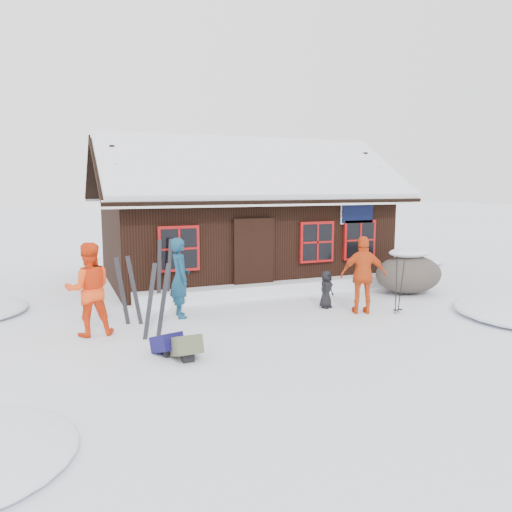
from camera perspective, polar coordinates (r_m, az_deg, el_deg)
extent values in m
plane|color=white|center=(10.87, 0.06, -7.47)|extent=(120.00, 120.00, 0.00)
cube|color=black|center=(15.76, -1.74, 2.02)|extent=(8.00, 5.00, 2.50)
cube|color=black|center=(14.31, 0.31, 9.83)|extent=(8.90, 3.14, 1.88)
cube|color=black|center=(17.07, -3.51, 9.54)|extent=(8.90, 3.14, 1.88)
cube|color=white|center=(14.31, 0.31, 10.39)|extent=(8.72, 3.07, 1.86)
cube|color=white|center=(17.08, -3.52, 10.01)|extent=(8.72, 3.07, 1.86)
cube|color=white|center=(15.73, -1.78, 12.85)|extent=(8.81, 0.22, 0.14)
cube|color=silver|center=(12.96, 2.81, 6.16)|extent=(8.90, 0.10, 0.20)
cube|color=black|center=(13.22, -0.33, -0.24)|extent=(1.00, 0.10, 2.00)
cube|color=black|center=(14.57, 11.53, 4.92)|extent=(1.00, 0.06, 0.60)
cube|color=#970D0D|center=(12.57, -8.81, 0.84)|extent=(1.04, 0.10, 1.14)
cube|color=black|center=(12.53, -8.77, 0.82)|extent=(0.90, 0.04, 1.00)
cube|color=#970D0D|center=(13.98, 6.95, 1.60)|extent=(1.04, 0.10, 1.14)
cube|color=black|center=(13.94, 7.03, 1.58)|extent=(0.90, 0.04, 1.00)
cube|color=#970D0D|center=(14.70, 11.73, 1.81)|extent=(1.04, 0.10, 1.14)
cube|color=black|center=(14.67, 11.81, 1.79)|extent=(0.90, 0.04, 1.00)
cube|color=white|center=(13.42, 2.38, -3.70)|extent=(7.60, 0.60, 0.35)
ellipsoid|color=white|center=(19.94, 15.03, -0.59)|extent=(4.00, 4.00, 0.48)
imported|color=navy|center=(11.15, -8.70, -2.47)|extent=(0.44, 0.66, 1.78)
imported|color=#F94211|center=(10.21, -18.56, -3.63)|extent=(0.90, 0.70, 1.83)
imported|color=#D74716|center=(11.61, 12.17, -2.15)|extent=(1.13, 0.78, 1.78)
imported|color=black|center=(12.05, 8.04, -3.80)|extent=(0.52, 0.45, 0.90)
ellipsoid|color=#514841|center=(14.15, 17.04, -2.01)|extent=(1.89, 1.42, 1.04)
ellipsoid|color=white|center=(14.08, 17.11, -0.17)|extent=(1.19, 0.86, 0.26)
cube|color=black|center=(9.74, -12.04, -5.19)|extent=(0.34, 0.11, 1.51)
cube|color=black|center=(9.74, -10.57, -5.15)|extent=(0.30, 0.19, 1.51)
cube|color=black|center=(10.77, -15.02, -4.02)|extent=(0.30, 0.14, 1.51)
cube|color=black|center=(10.81, -13.71, -3.92)|extent=(0.31, 0.13, 1.51)
cube|color=black|center=(12.26, -11.02, -2.06)|extent=(0.18, 0.15, 1.68)
cube|color=black|center=(12.40, -9.93, -1.92)|extent=(0.22, 0.07, 1.68)
cylinder|color=black|center=(11.81, 15.73, -3.41)|extent=(0.09, 0.12, 1.32)
cylinder|color=black|center=(11.90, 16.27, -3.35)|extent=(0.09, 0.12, 1.32)
cube|color=#131048|center=(8.93, -10.13, -10.15)|extent=(0.53, 0.62, 0.28)
cube|color=#4E523A|center=(8.65, -8.04, -10.58)|extent=(0.47, 0.61, 0.32)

